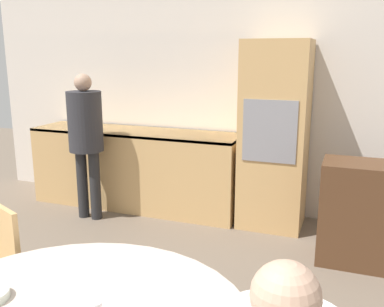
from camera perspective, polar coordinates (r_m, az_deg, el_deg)
name	(u,v)px	position (r m, az deg, el deg)	size (l,w,h in m)	color
wall_back	(257,97)	(4.75, 8.68, 7.44)	(6.82, 0.05, 2.60)	silver
kitchen_counter	(136,167)	(5.03, -7.50, -1.86)	(2.46, 0.60, 0.90)	tan
oven_unit	(274,136)	(4.42, 10.94, 2.33)	(0.64, 0.59, 1.90)	tan
sideboard	(378,216)	(3.93, 23.60, -7.61)	(0.95, 0.45, 0.89)	#51331E
person_standing	(86,132)	(4.64, -14.00, 2.86)	(0.36, 0.36, 1.56)	#262628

